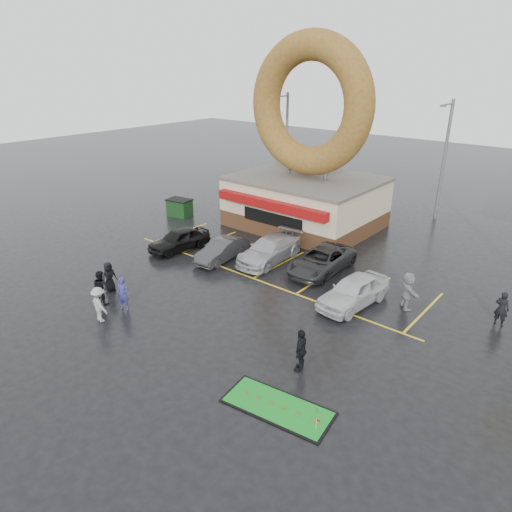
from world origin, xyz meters
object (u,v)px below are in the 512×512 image
Objects in this scene: streetlight_mid at (444,158)px; person_blue at (123,294)px; donut_shop at (307,167)px; putting_green at (278,407)px; car_black at (179,239)px; car_silver at (269,250)px; person_cameraman at (301,350)px; streetlight_left at (286,141)px; car_white at (353,291)px; car_grey at (322,260)px; car_dgrey at (221,250)px; dumpster at (180,208)px.

streetlight_mid is 5.18× the size of person_blue.
putting_green is at bearing -58.33° from donut_shop.
streetlight_mid is 2.13× the size of car_black.
car_silver is (-4.86, -14.92, -4.03)m from streetlight_mid.
car_silver is at bearing 55.72° from person_blue.
streetlight_left is at bearing -159.11° from person_cameraman.
car_white is 8.67m from putting_green.
person_blue reaches higher than car_grey.
putting_green is at bearing -72.05° from car_white.
car_silver is (2.37, 1.83, 0.10)m from car_dgrey.
car_silver is 2.97× the size of person_blue.
dumpster is at bearing 104.63° from person_blue.
car_white is at bearing -44.46° from streetlight_left.
car_grey is at bearing 115.05° from putting_green.
streetlight_left reaches higher than car_silver.
dumpster is (-9.36, 11.88, -0.22)m from person_blue.
streetlight_mid is 1.75× the size of car_silver.
dumpster is (-5.48, 4.84, -0.07)m from car_black.
dumpster is at bearing 173.80° from car_white.
streetlight_mid is 20.66m from car_black.
car_white reaches higher than putting_green.
dumpster is (-17.88, 4.11, -0.11)m from car_white.
person_blue is at bearing -90.41° from car_dgrey.
streetlight_mid is at bearing 4.09° from streetlight_left.
person_cameraman is (9.54, 1.65, 0.05)m from person_blue.
car_dgrey is 7.63m from person_blue.
car_dgrey is at bearing -137.48° from person_cameraman.
car_silver is 6.94m from car_white.
car_white is 18.35m from dumpster.
car_grey is at bearing 9.69° from car_silver.
donut_shop is 1.50× the size of streetlight_left.
car_grey is (3.33, 0.75, -0.04)m from car_silver.
car_dgrey is at bearing -66.73° from streetlight_left.
person_blue reaches higher than car_white.
car_grey is 2.82× the size of dumpster.
streetlight_left is 14.04m from streetlight_mid.
car_silver is 9.60m from person_blue.
donut_shop is 3.01× the size of car_white.
streetlight_left is 17.63m from car_dgrey.
car_grey is 1.21× the size of putting_green.
person_cameraman is at bearing 105.59° from putting_green.
car_black is at bearing 151.19° from putting_green.
streetlight_left is 5.18× the size of person_blue.
car_silver is at bearing 172.89° from car_white.
donut_shop is 16.80m from person_blue.
car_dgrey is (3.29, 0.57, -0.07)m from car_black.
person_cameraman is (16.90, -21.70, -3.86)m from streetlight_left.
car_grey is at bearing -48.70° from donut_shop.
streetlight_left is 17.17m from car_black.
person_blue is at bearing 176.06° from putting_green.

